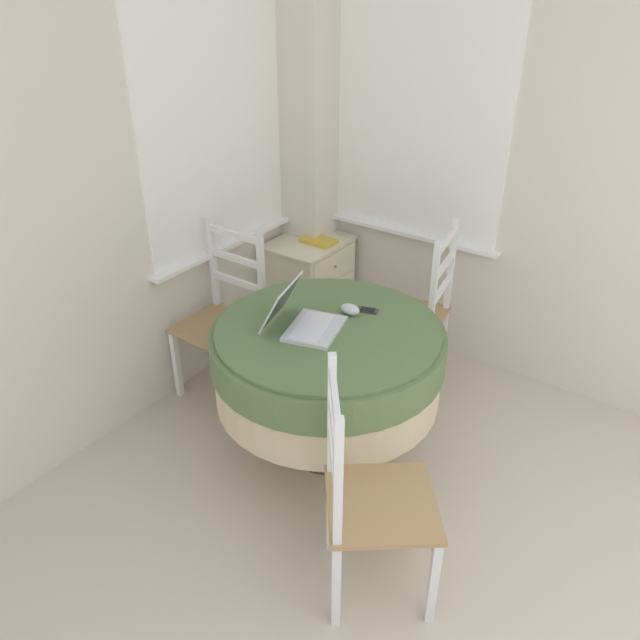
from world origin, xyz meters
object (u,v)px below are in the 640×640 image
(book_on_cabinet, at_px, (319,241))
(laptop, at_px, (303,319))
(corner_cabinet, at_px, (309,286))
(cell_phone, at_px, (368,310))
(dining_chair_near_right_window, at_px, (416,314))
(dining_chair_near_back_window, at_px, (224,319))
(computer_mouse, at_px, (350,309))
(dining_chair_camera_near, at_px, (369,499))
(round_dining_table, at_px, (327,359))

(book_on_cabinet, bearing_deg, laptop, -148.11)
(corner_cabinet, distance_m, book_on_cabinet, 0.35)
(cell_phone, xyz_separation_m, dining_chair_near_right_window, (0.58, 0.02, -0.29))
(dining_chair_near_back_window, distance_m, dining_chair_near_right_window, 1.11)
(computer_mouse, xyz_separation_m, book_on_cabinet, (0.83, 0.77, -0.11))
(cell_phone, height_order, dining_chair_near_back_window, dining_chair_near_back_window)
(dining_chair_near_back_window, xyz_separation_m, corner_cabinet, (0.84, 0.01, -0.14))
(computer_mouse, bearing_deg, corner_cabinet, 46.05)
(laptop, bearing_deg, computer_mouse, -24.07)
(cell_phone, xyz_separation_m, dining_chair_near_back_window, (-0.11, 0.88, -0.29))
(corner_cabinet, bearing_deg, dining_chair_near_right_window, -99.73)
(dining_chair_near_right_window, bearing_deg, book_on_cabinet, 78.19)
(book_on_cabinet, bearing_deg, dining_chair_camera_near, -139.41)
(book_on_cabinet, bearing_deg, dining_chair_near_right_window, -101.81)
(laptop, height_order, book_on_cabinet, laptop)
(computer_mouse, distance_m, cell_phone, 0.10)
(dining_chair_near_right_window, relative_size, dining_chair_camera_near, 1.00)
(cell_phone, height_order, dining_chair_camera_near, dining_chair_camera_near)
(dining_chair_camera_near, xyz_separation_m, corner_cabinet, (1.54, 1.40, -0.14))
(laptop, relative_size, dining_chair_near_right_window, 0.40)
(dining_chair_near_back_window, bearing_deg, laptop, -105.87)
(cell_phone, bearing_deg, round_dining_table, 164.50)
(computer_mouse, relative_size, dining_chair_near_right_window, 0.10)
(dining_chair_near_back_window, relative_size, dining_chair_near_right_window, 1.00)
(dining_chair_near_right_window, bearing_deg, dining_chair_camera_near, -159.20)
(dining_chair_camera_near, relative_size, book_on_cabinet, 4.65)
(book_on_cabinet, bearing_deg, cell_phone, -132.32)
(dining_chair_camera_near, bearing_deg, computer_mouse, 37.68)
(round_dining_table, distance_m, dining_chair_near_right_window, 0.84)
(computer_mouse, height_order, book_on_cabinet, computer_mouse)
(round_dining_table, relative_size, dining_chair_camera_near, 1.11)
(dining_chair_near_back_window, height_order, book_on_cabinet, dining_chair_near_back_window)
(dining_chair_near_right_window, relative_size, corner_cabinet, 1.53)
(dining_chair_near_right_window, relative_size, book_on_cabinet, 4.65)
(dining_chair_camera_near, height_order, corner_cabinet, dining_chair_camera_near)
(dining_chair_near_right_window, xyz_separation_m, corner_cabinet, (0.15, 0.88, -0.14))
(dining_chair_camera_near, distance_m, corner_cabinet, 2.09)
(round_dining_table, distance_m, laptop, 0.25)
(laptop, distance_m, corner_cabinet, 1.36)
(cell_phone, xyz_separation_m, corner_cabinet, (0.73, 0.89, -0.43))
(cell_phone, distance_m, corner_cabinet, 1.23)
(round_dining_table, relative_size, laptop, 2.79)
(round_dining_table, distance_m, cell_phone, 0.31)
(dining_chair_near_right_window, height_order, corner_cabinet, dining_chair_near_right_window)
(laptop, xyz_separation_m, dining_chair_near_back_window, (0.20, 0.72, -0.33))
(laptop, distance_m, dining_chair_near_back_window, 0.82)
(round_dining_table, xyz_separation_m, laptop, (-0.07, 0.09, 0.22))
(dining_chair_near_right_window, bearing_deg, laptop, 170.71)
(computer_mouse, distance_m, dining_chair_camera_near, 0.98)
(dining_chair_near_back_window, xyz_separation_m, book_on_cabinet, (0.86, -0.06, 0.20))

